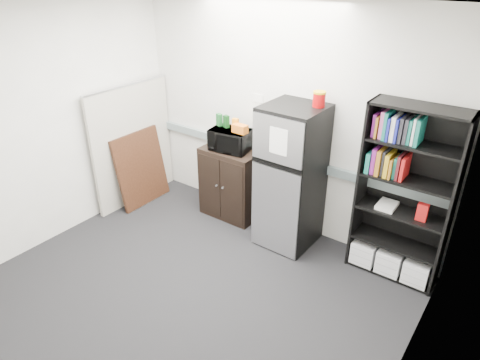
{
  "coord_description": "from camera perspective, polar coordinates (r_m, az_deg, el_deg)",
  "views": [
    {
      "loc": [
        2.38,
        -2.36,
        3.0
      ],
      "look_at": [
        0.0,
        0.9,
        0.92
      ],
      "focal_mm": 32.0,
      "sensor_mm": 36.0,
      "label": 1
    }
  ],
  "objects": [
    {
      "name": "floor",
      "position": [
        4.5,
        -7.02,
        -14.83
      ],
      "size": [
        4.0,
        4.0,
        0.0
      ],
      "primitive_type": "plane",
      "color": "black",
      "rests_on": "ground"
    },
    {
      "name": "wall_back",
      "position": [
        5.03,
        5.75,
        7.96
      ],
      "size": [
        4.0,
        0.02,
        2.7
      ],
      "primitive_type": "cube",
      "color": "silver",
      "rests_on": "floor"
    },
    {
      "name": "wall_right",
      "position": [
        2.91,
        22.26,
        -9.71
      ],
      "size": [
        0.02,
        3.5,
        2.7
      ],
      "primitive_type": "cube",
      "color": "silver",
      "rests_on": "floor"
    },
    {
      "name": "wall_left",
      "position": [
        5.24,
        -24.36,
        6.44
      ],
      "size": [
        0.02,
        3.5,
        2.7
      ],
      "primitive_type": "cube",
      "color": "silver",
      "rests_on": "floor"
    },
    {
      "name": "ceiling",
      "position": [
        3.37,
        -9.79,
        21.78
      ],
      "size": [
        4.0,
        3.5,
        0.02
      ],
      "primitive_type": "cube",
      "color": "white",
      "rests_on": "wall_back"
    },
    {
      "name": "electrical_raceway",
      "position": [
        5.17,
        5.35,
        3.16
      ],
      "size": [
        3.92,
        0.05,
        0.1
      ],
      "primitive_type": "cube",
      "color": "gray",
      "rests_on": "wall_back"
    },
    {
      "name": "wall_note",
      "position": [
        5.14,
        2.41,
        10.84
      ],
      "size": [
        0.14,
        0.0,
        0.1
      ],
      "primitive_type": "cube",
      "color": "white",
      "rests_on": "wall_back"
    },
    {
      "name": "bookshelf",
      "position": [
        4.53,
        21.06,
        -2.18
      ],
      "size": [
        0.9,
        0.34,
        1.85
      ],
      "color": "black",
      "rests_on": "floor"
    },
    {
      "name": "cubicle_partition",
      "position": [
        5.91,
        -14.06,
        4.68
      ],
      "size": [
        0.06,
        1.3,
        1.62
      ],
      "color": "#9D988B",
      "rests_on": "floor"
    },
    {
      "name": "cabinet",
      "position": [
        5.48,
        -1.14,
        -0.34
      ],
      "size": [
        0.74,
        0.49,
        0.92
      ],
      "color": "black",
      "rests_on": "floor"
    },
    {
      "name": "microwave",
      "position": [
        5.22,
        -1.3,
        5.37
      ],
      "size": [
        0.52,
        0.39,
        0.27
      ],
      "primitive_type": "imported",
      "rotation": [
        0.0,
        0.0,
        0.15
      ],
      "color": "black",
      "rests_on": "cabinet"
    },
    {
      "name": "snack_box_a",
      "position": [
        5.29,
        -2.78,
        8.03
      ],
      "size": [
        0.08,
        0.07,
        0.15
      ],
      "primitive_type": "cube",
      "rotation": [
        0.0,
        0.0,
        -0.3
      ],
      "color": "#185523",
      "rests_on": "microwave"
    },
    {
      "name": "snack_box_b",
      "position": [
        5.23,
        -1.85,
        7.81
      ],
      "size": [
        0.08,
        0.07,
        0.15
      ],
      "primitive_type": "cube",
      "rotation": [
        0.0,
        0.0,
        -0.33
      ],
      "color": "#0D3A12",
      "rests_on": "microwave"
    },
    {
      "name": "snack_box_c",
      "position": [
        5.15,
        -0.62,
        7.46
      ],
      "size": [
        0.08,
        0.06,
        0.14
      ],
      "primitive_type": "cube",
      "rotation": [
        0.0,
        0.0,
        0.18
      ],
      "color": "orange",
      "rests_on": "microwave"
    },
    {
      "name": "snack_bag",
      "position": [
        5.06,
        -0.0,
        6.85
      ],
      "size": [
        0.18,
        0.11,
        0.1
      ],
      "primitive_type": "cube",
      "rotation": [
        0.0,
        0.0,
        -0.03
      ],
      "color": "orange",
      "rests_on": "microwave"
    },
    {
      "name": "refrigerator",
      "position": [
        4.82,
        6.7,
        0.31
      ],
      "size": [
        0.63,
        0.66,
        1.66
      ],
      "rotation": [
        0.0,
        0.0,
        -0.01
      ],
      "color": "black",
      "rests_on": "floor"
    },
    {
      "name": "coffee_can",
      "position": [
        4.51,
        10.52,
        10.69
      ],
      "size": [
        0.13,
        0.13,
        0.18
      ],
      "color": "#AB0709",
      "rests_on": "refrigerator"
    },
    {
      "name": "framed_poster",
      "position": [
        5.93,
        -13.04,
        1.55
      ],
      "size": [
        0.21,
        0.78,
        0.99
      ],
      "rotation": [
        0.0,
        -0.17,
        0.0
      ],
      "color": "black",
      "rests_on": "floor"
    }
  ]
}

